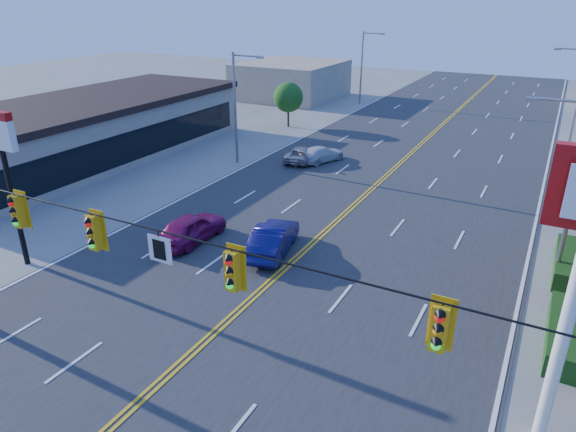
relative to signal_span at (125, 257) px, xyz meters
The scene contains 14 objects.
ground 4.89m from the signal_span, ahead, with size 160.00×160.00×0.00m, color gray.
road 20.58m from the signal_span, 89.66° to the left, with size 20.00×120.00×0.06m, color #2D2D30.
signal_span is the anchor object (origin of this frame).
strip_mall 28.46m from the signal_span, 140.56° to the left, with size 10.40×26.40×4.40m.
pizza_hut_sign 11.60m from the signal_span, 159.81° to the left, with size 1.90×0.30×6.85m.
streetlight_se 17.76m from the signal_span, 52.06° to the left, with size 2.55×0.25×8.00m.
streetlight_sw 24.46m from the signal_span, 115.88° to the left, with size 2.55×0.25×8.00m.
streetlight_nw 49.17m from the signal_span, 102.54° to the left, with size 2.55×0.25×8.00m.
tree_west 36.42m from the signal_span, 110.75° to the left, with size 2.80×2.80×4.20m.
bld_west_far 52.03m from the signal_span, 112.50° to the left, with size 11.00×12.00×4.20m, color tan.
car_magenta 11.71m from the signal_span, 119.86° to the left, with size 1.71×4.26×1.45m, color #7E0E49.
car_blue 11.23m from the signal_span, 96.47° to the left, with size 1.54×4.43×1.46m, color #100D4C.
car_white 25.99m from the signal_span, 102.00° to the left, with size 1.61×3.97×1.15m, color silver.
car_silver 25.73m from the signal_span, 105.20° to the left, with size 1.85×4.00×1.11m, color #97989C.
Camera 1 is at (9.83, -9.06, 11.60)m, focal length 32.00 mm.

